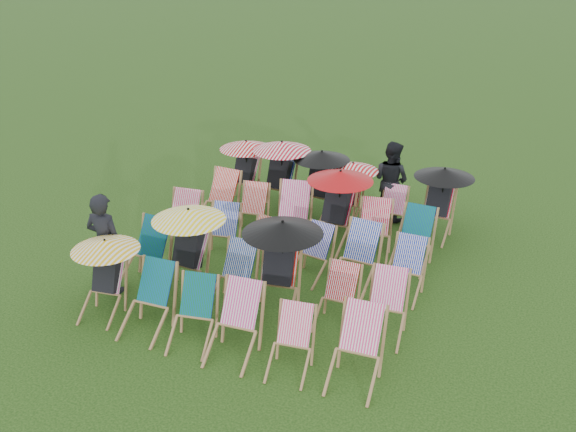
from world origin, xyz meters
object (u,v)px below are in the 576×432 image
at_px(person_rear, 391,180).
at_px(deckchair_0, 103,276).
at_px(deckchair_29, 438,201).
at_px(deckchair_5, 356,350).
at_px(person_left, 105,243).

bearing_deg(person_rear, deckchair_0, 80.65).
bearing_deg(deckchair_29, deckchair_0, -128.17).
bearing_deg(deckchair_0, deckchair_29, 41.23).
xyz_separation_m(deckchair_5, deckchair_29, (0.07, 4.63, 0.21)).
xyz_separation_m(deckchair_0, person_rear, (2.96, 5.04, 0.16)).
distance_m(person_left, person_rear, 5.59).
bearing_deg(deckchair_29, person_left, -134.34).
relative_size(deckchair_0, person_left, 0.71).
bearing_deg(deckchair_5, deckchair_29, 86.63).
distance_m(deckchair_0, person_rear, 5.85).
height_order(deckchair_5, deckchair_29, deckchair_29).
height_order(deckchair_0, person_rear, person_rear).
bearing_deg(person_rear, person_left, 74.54).
bearing_deg(deckchair_29, deckchair_5, -88.19).
xyz_separation_m(deckchair_0, deckchair_29, (3.97, 4.60, 0.06)).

